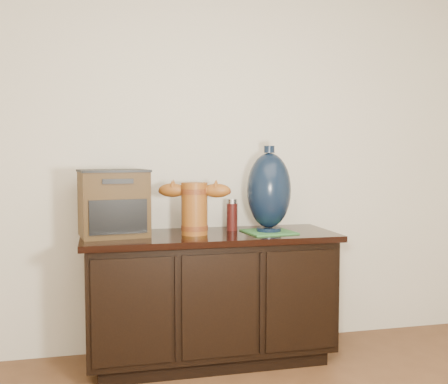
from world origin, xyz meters
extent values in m
plane|color=beige|center=(0.00, 2.50, 1.30)|extent=(4.50, 0.00, 4.50)
cube|color=black|center=(0.00, 2.23, 0.04)|extent=(1.29, 0.45, 0.08)
cube|color=black|center=(0.00, 2.23, 0.40)|extent=(1.40, 0.50, 0.64)
cube|color=black|center=(0.00, 2.23, 0.74)|extent=(1.46, 0.56, 0.03)
cube|color=black|center=(-0.47, 1.97, 0.40)|extent=(0.41, 0.01, 0.56)
cube|color=black|center=(0.00, 1.97, 0.40)|extent=(0.41, 0.01, 0.56)
cube|color=black|center=(0.47, 1.97, 0.40)|extent=(0.41, 0.01, 0.56)
cylinder|color=#91511A|center=(-0.09, 2.21, 0.90)|extent=(0.19, 0.19, 0.30)
cylinder|color=#3F180C|center=(-0.09, 2.21, 0.79)|extent=(0.20, 0.20, 0.03)
cylinder|color=#3F180C|center=(-0.09, 2.21, 1.00)|extent=(0.20, 0.20, 0.03)
ellipsoid|color=#91511A|center=(-0.21, 2.26, 1.01)|extent=(0.18, 0.13, 0.08)
ellipsoid|color=#91511A|center=(0.03, 2.17, 1.01)|extent=(0.18, 0.13, 0.08)
cube|color=#38250E|center=(-0.54, 2.27, 0.94)|extent=(0.40, 0.34, 0.36)
cube|color=black|center=(-0.52, 2.12, 0.88)|extent=(0.31, 0.05, 0.19)
cube|color=black|center=(-0.54, 2.27, 1.12)|extent=(0.41, 0.35, 0.01)
cube|color=#326F34|center=(0.35, 2.19, 0.76)|extent=(0.30, 0.30, 0.01)
cylinder|color=black|center=(0.35, 2.19, 0.77)|extent=(0.14, 0.14, 0.02)
ellipsoid|color=black|center=(0.35, 2.19, 1.00)|extent=(0.29, 0.29, 0.44)
cylinder|color=black|center=(0.35, 2.19, 1.24)|extent=(0.06, 0.06, 0.04)
cylinder|color=#5C130F|center=(0.16, 2.32, 0.84)|extent=(0.07, 0.07, 0.16)
cylinder|color=silver|center=(0.16, 2.32, 0.93)|extent=(0.06, 0.06, 0.03)
camera|label=1|loc=(-0.62, -0.72, 1.21)|focal=42.00mm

